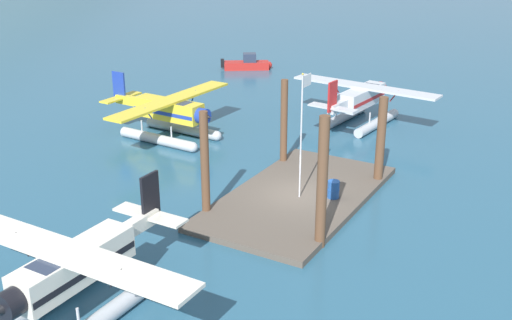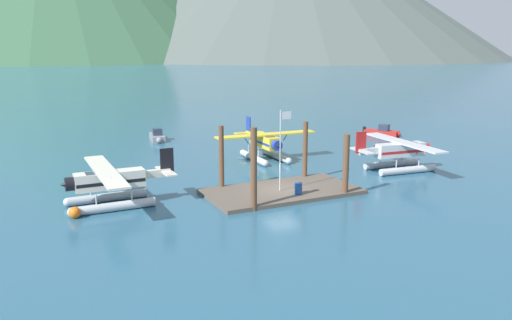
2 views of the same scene
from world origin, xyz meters
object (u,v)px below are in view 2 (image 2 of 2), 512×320
(boat_grey_open_north, at_px, (157,137))
(fuel_drum, at_px, (298,188))
(boat_red_open_east, at_px, (383,132))
(mooring_buoy, at_px, (75,213))
(seaplane_cream_port_fwd, at_px, (110,185))
(flagpole, at_px, (282,141))
(seaplane_silver_stbd_fwd, at_px, (400,154))
(seaplane_yellow_bow_right, at_px, (265,144))

(boat_grey_open_north, bearing_deg, fuel_drum, -83.99)
(fuel_drum, relative_size, boat_red_open_east, 0.20)
(mooring_buoy, distance_m, boat_grey_open_north, 28.79)
(mooring_buoy, bearing_deg, seaplane_cream_port_fwd, 31.53)
(mooring_buoy, relative_size, seaplane_cream_port_fwd, 0.08)
(flagpole, height_order, seaplane_silver_stbd_fwd, flagpole)
(mooring_buoy, height_order, boat_grey_open_north, boat_grey_open_north)
(flagpole, distance_m, seaplane_cream_port_fwd, 12.89)
(fuel_drum, height_order, boat_grey_open_north, boat_grey_open_north)
(flagpole, xyz_separation_m, boat_grey_open_north, (-2.34, 26.87, -3.67))
(mooring_buoy, distance_m, seaplane_cream_port_fwd, 3.31)
(seaplane_cream_port_fwd, height_order, boat_grey_open_north, seaplane_cream_port_fwd)
(fuel_drum, height_order, seaplane_cream_port_fwd, seaplane_cream_port_fwd)
(boat_red_open_east, bearing_deg, seaplane_cream_port_fwd, -157.93)
(mooring_buoy, bearing_deg, seaplane_silver_stbd_fwd, 2.01)
(mooring_buoy, bearing_deg, flagpole, -3.86)
(mooring_buoy, distance_m, seaplane_yellow_bow_right, 22.11)
(mooring_buoy, bearing_deg, boat_red_open_east, 22.76)
(seaplane_yellow_bow_right, bearing_deg, flagpole, -111.21)
(fuel_drum, distance_m, seaplane_silver_stbd_fwd, 13.29)
(seaplane_yellow_bow_right, distance_m, seaplane_silver_stbd_fwd, 13.06)
(flagpole, xyz_separation_m, mooring_buoy, (-14.98, 1.01, -3.77))
(flagpole, relative_size, seaplane_yellow_bow_right, 0.60)
(seaplane_silver_stbd_fwd, bearing_deg, fuel_drum, -164.80)
(flagpole, height_order, boat_grey_open_north, flagpole)
(seaplane_silver_stbd_fwd, bearing_deg, boat_red_open_east, 54.82)
(flagpole, bearing_deg, seaplane_yellow_bow_right, 68.79)
(fuel_drum, relative_size, seaplane_yellow_bow_right, 0.08)
(seaplane_silver_stbd_fwd, xyz_separation_m, boat_grey_open_north, (-15.78, 24.87, -1.09))
(fuel_drum, relative_size, boat_grey_open_north, 0.18)
(boat_grey_open_north, bearing_deg, flagpole, -85.03)
(flagpole, height_order, mooring_buoy, flagpole)
(seaplane_yellow_bow_right, distance_m, boat_red_open_east, 20.85)
(mooring_buoy, bearing_deg, seaplane_yellow_bow_right, 28.30)
(fuel_drum, relative_size, mooring_buoy, 1.12)
(boat_red_open_east, bearing_deg, flagpole, -144.30)
(seaplane_yellow_bow_right, xyz_separation_m, seaplane_silver_stbd_fwd, (8.99, -9.47, 0.00))
(mooring_buoy, relative_size, boat_red_open_east, 0.18)
(seaplane_cream_port_fwd, xyz_separation_m, boat_red_open_east, (36.73, 14.90, -1.09))
(flagpole, bearing_deg, boat_red_open_east, 35.70)
(flagpole, bearing_deg, seaplane_silver_stbd_fwd, 8.49)
(mooring_buoy, height_order, seaplane_yellow_bow_right, seaplane_yellow_bow_right)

